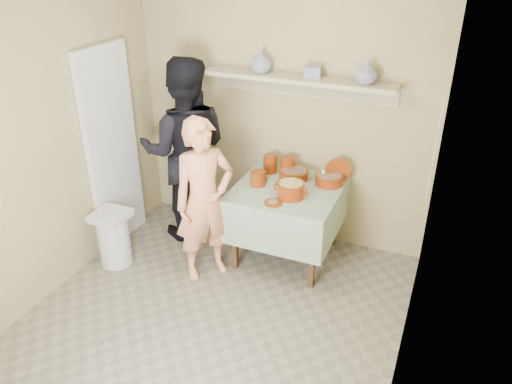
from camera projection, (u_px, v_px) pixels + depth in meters
The scene contains 22 objects.
ground at pixel (203, 331), 4.06m from camera, with size 3.50×3.50×0.00m, color #756D5C.
tile_panel at pixel (112, 149), 4.88m from camera, with size 0.06×0.70×2.00m, color silver.
plate_stack_a at pixel (270, 164), 4.93m from camera, with size 0.14×0.14×0.18m, color #6A2508.
plate_stack_b at pixel (287, 166), 4.89m from camera, with size 0.15×0.15×0.18m, color #6A2508.
bowl_stack at pixel (258, 178), 4.68m from camera, with size 0.14×0.14×0.14m, color #6A2508.
empty_bowl at pixel (259, 178), 4.80m from camera, with size 0.15×0.15×0.05m, color #6A2508.
propped_lid at pixel (338, 170), 4.73m from camera, with size 0.24×0.24×0.02m, color #6A2508.
vase_right at pixel (366, 72), 4.27m from camera, with size 0.19×0.19×0.20m, color navy.
vase_left at pixel (261, 61), 4.61m from camera, with size 0.20×0.20×0.21m, color navy.
ceramic_box at pixel (312, 72), 4.46m from camera, with size 0.15×0.10×0.10m, color navy.
person_cook at pixel (205, 201), 4.43m from camera, with size 0.56×0.37×1.54m, color #E79163.
person_helper at pixel (186, 151), 4.98m from camera, with size 0.92×0.71×1.89m, color black.
room_shell at pixel (192, 148), 3.31m from camera, with size 3.04×3.54×2.62m.
serving_table at pixel (287, 199), 4.72m from camera, with size 0.97×0.97×0.76m.
cazuela_meat_a at pixel (293, 173), 4.81m from camera, with size 0.30×0.30×0.10m.
cazuela_meat_b at pixel (329, 178), 4.71m from camera, with size 0.28×0.28×0.10m.
ladle at pixel (324, 172), 4.72m from camera, with size 0.08×0.26×0.19m.
cazuela_rice at pixel (291, 189), 4.46m from camera, with size 0.33×0.25×0.14m.
front_plate at pixel (273, 203), 4.39m from camera, with size 0.16×0.16×0.03m.
wall_shelf at pixel (299, 81), 4.57m from camera, with size 1.80×0.25×0.21m.
trash_bin at pixel (114, 238), 4.78m from camera, with size 0.32×0.32×0.56m.
electrical_cord at pixel (434, 152), 4.19m from camera, with size 0.01×0.05×0.90m.
Camera 1 is at (1.59, -2.67, 2.88)m, focal length 35.00 mm.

